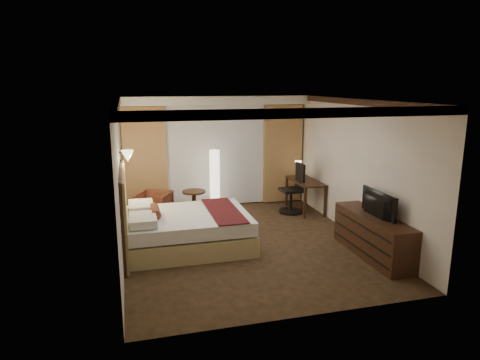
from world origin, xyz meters
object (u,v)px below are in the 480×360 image
object	(u,v)px
armchair	(154,205)
television	(374,200)
side_table	(194,203)
floor_lamp	(215,181)
office_chair	(291,188)
desk	(305,196)
dresser	(373,236)
bed	(188,230)

from	to	relation	value
armchair	television	world-z (taller)	television
side_table	floor_lamp	world-z (taller)	floor_lamp
office_chair	television	size ratio (longest dim) A/B	1.18
armchair	floor_lamp	distance (m)	1.51
desk	television	size ratio (longest dim) A/B	1.24
office_chair	television	bearing A→B (deg)	-83.36
desk	dresser	distance (m)	2.86
desk	television	bearing A→B (deg)	-89.60
floor_lamp	office_chair	xyz separation A→B (m)	(1.71, -0.53, -0.16)
side_table	desk	bearing A→B (deg)	-6.64
bed	television	world-z (taller)	television
side_table	desk	distance (m)	2.64
bed	armchair	xyz separation A→B (m)	(-0.51, 1.81, 0.02)
armchair	dresser	size ratio (longest dim) A/B	0.37
bed	side_table	bearing A→B (deg)	78.00
armchair	television	bearing A→B (deg)	-13.45
desk	dresser	bearing A→B (deg)	-89.00
floor_lamp	television	distance (m)	3.96
armchair	dresser	xyz separation A→B (m)	(3.58, -3.09, 0.02)
floor_lamp	desk	distance (m)	2.18
desk	office_chair	xyz separation A→B (m)	(-0.38, -0.05, 0.21)
desk	armchair	bearing A→B (deg)	176.31
dresser	television	xyz separation A→B (m)	(-0.03, 0.00, 0.66)
desk	dresser	world-z (taller)	desk
office_chair	desk	bearing A→B (deg)	6.18
floor_lamp	television	world-z (taller)	floor_lamp
bed	side_table	world-z (taller)	bed
television	office_chair	bearing A→B (deg)	8.02
bed	office_chair	world-z (taller)	office_chair
armchair	floor_lamp	size ratio (longest dim) A/B	0.47
floor_lamp	dresser	distance (m)	3.98
desk	side_table	bearing A→B (deg)	173.36
office_chair	dresser	world-z (taller)	office_chair
armchair	desk	bearing A→B (deg)	23.86
television	side_table	bearing A→B (deg)	39.83
bed	armchair	distance (m)	1.89
armchair	side_table	xyz separation A→B (m)	(0.91, 0.08, -0.06)
office_chair	television	world-z (taller)	office_chair
armchair	dresser	bearing A→B (deg)	-13.21
floor_lamp	television	xyz separation A→B (m)	(2.11, -3.34, 0.28)
side_table	desk	size ratio (longest dim) A/B	0.47
dresser	television	size ratio (longest dim) A/B	1.92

